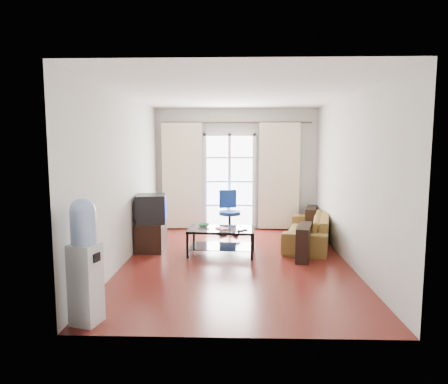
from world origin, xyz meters
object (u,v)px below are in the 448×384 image
at_px(task_chair, 229,221).
at_px(tv_stand, 152,236).
at_px(water_cooler, 85,259).
at_px(coffee_table, 221,238).
at_px(sofa, 308,230).
at_px(crt_tv, 150,209).

bearing_deg(task_chair, tv_stand, -150.25).
bearing_deg(water_cooler, coffee_table, 78.48).
relative_size(sofa, water_cooler, 1.54).
bearing_deg(coffee_table, tv_stand, 167.66).
distance_m(coffee_table, tv_stand, 1.31).
distance_m(tv_stand, task_chair, 1.90).
relative_size(sofa, tv_stand, 2.97).
distance_m(crt_tv, water_cooler, 2.93).
relative_size(crt_tv, water_cooler, 0.45).
distance_m(coffee_table, task_chair, 1.58).
relative_size(tv_stand, water_cooler, 0.52).
height_order(coffee_table, water_cooler, water_cooler).
relative_size(coffee_table, water_cooler, 0.87).
bearing_deg(sofa, crt_tv, -65.39).
bearing_deg(coffee_table, water_cooler, -116.30).
bearing_deg(crt_tv, task_chair, 35.82).
bearing_deg(tv_stand, coffee_table, -13.86).
relative_size(coffee_table, task_chair, 1.27).
distance_m(tv_stand, crt_tv, 0.51).
xyz_separation_m(sofa, coffee_table, (-1.63, -0.75, 0.01)).
bearing_deg(task_chair, water_cooler, -121.79).
bearing_deg(coffee_table, sofa, 24.86).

